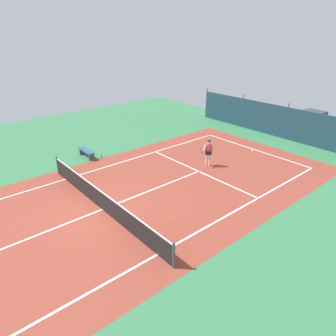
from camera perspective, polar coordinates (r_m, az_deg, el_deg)
ground_plane at (r=14.78m, az=-12.04°, el=-7.55°), size 36.00×36.00×0.00m
court_surface at (r=14.77m, az=-12.04°, el=-7.54°), size 11.02×26.60×0.01m
tennis_net at (r=14.52m, az=-12.21°, el=-5.84°), size 10.12×0.10×1.10m
back_fence at (r=25.46m, az=21.31°, el=6.82°), size 16.30×0.98×2.70m
tennis_player at (r=18.62m, az=7.49°, el=3.09°), size 0.56×0.83×1.64m
tennis_ball_near_player at (r=17.56m, az=6.16°, el=-1.55°), size 0.07×0.07×0.07m
tennis_ball_midcourt at (r=13.74m, az=0.47°, el=-9.47°), size 0.07×0.07×0.07m
tennis_ball_by_sideline at (r=21.61m, az=10.10°, el=3.36°), size 0.07×0.07×0.07m
parked_car at (r=27.44m, az=24.95°, el=7.78°), size 2.25×4.32×1.68m
courtside_bench at (r=20.68m, az=-14.90°, el=2.92°), size 1.60×0.40×0.49m
water_bottle at (r=20.44m, az=-12.26°, el=2.18°), size 0.08×0.08×0.24m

